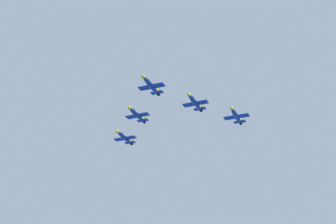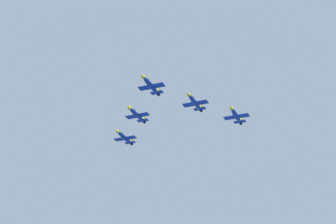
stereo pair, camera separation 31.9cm
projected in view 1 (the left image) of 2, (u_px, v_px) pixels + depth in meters
jet_lead at (151, 85)px, 248.76m from camera, size 14.79×16.39×4.11m
jet_left_wingman at (195, 102)px, 256.66m from camera, size 14.62×16.06×4.04m
jet_right_wingman at (137, 115)px, 265.69m from camera, size 14.34×15.46×3.92m
jet_left_outer at (236, 116)px, 265.19m from camera, size 14.65×16.54×4.11m
jet_right_outer at (124, 137)px, 283.32m from camera, size 14.23×15.74×3.95m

